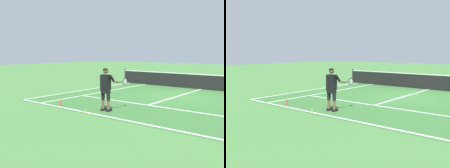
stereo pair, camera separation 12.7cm
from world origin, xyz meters
TOP-DOWN VIEW (x-y plane):
  - ground_plane at (0.00, 0.00)m, footprint 80.00×80.00m
  - court_inner_surface at (0.00, -1.39)m, footprint 10.98×9.51m
  - line_baseline at (0.00, -5.95)m, footprint 10.98×0.10m
  - line_service at (0.00, -3.23)m, footprint 8.23×0.10m
  - line_centre_service at (0.00, -0.03)m, footprint 0.10×6.40m
  - line_singles_left at (-4.12, -1.39)m, footprint 0.10×9.11m
  - line_doubles_left at (-5.49, -1.39)m, footprint 0.10×9.11m
  - tennis_net at (0.00, 3.17)m, footprint 11.96×0.08m
  - tennis_player at (-0.69, -5.26)m, footprint 0.63×1.12m
  - tennis_ball_near_feet at (-0.77, -6.18)m, footprint 0.07×0.07m
  - tennis_ball_by_baseline at (-1.34, -5.75)m, footprint 0.07×0.07m
  - water_bottle at (-2.96, -5.69)m, footprint 0.07×0.07m

SIDE VIEW (x-z plane):
  - ground_plane at x=0.00m, z-range 0.00..0.00m
  - court_inner_surface at x=0.00m, z-range 0.00..0.00m
  - line_baseline at x=0.00m, z-range 0.00..0.01m
  - line_service at x=0.00m, z-range 0.00..0.01m
  - line_centre_service at x=0.00m, z-range 0.00..0.01m
  - line_singles_left at x=-4.12m, z-range 0.00..0.01m
  - line_doubles_left at x=-5.49m, z-range 0.00..0.01m
  - tennis_ball_near_feet at x=-0.77m, z-range 0.00..0.07m
  - tennis_ball_by_baseline at x=-1.34m, z-range 0.00..0.07m
  - water_bottle at x=-2.96m, z-range 0.00..0.27m
  - tennis_net at x=0.00m, z-range -0.04..1.03m
  - tennis_player at x=-0.69m, z-range 0.13..1.85m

